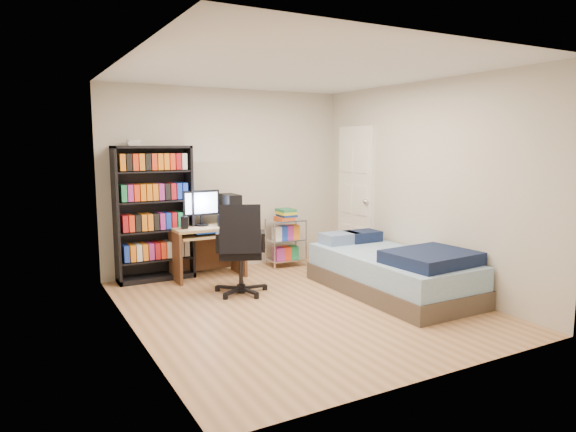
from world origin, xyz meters
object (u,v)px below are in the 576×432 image
office_chair (241,265)px  bed (393,271)px  computer_desk (213,230)px  media_shelf (154,212)px

office_chair → bed: office_chair is taller
computer_desk → office_chair: (-0.02, -0.95, -0.27)m
office_chair → bed: size_ratio=0.51×
media_shelf → office_chair: size_ratio=1.66×
bed → computer_desk: bearing=131.3°
computer_desk → bed: 2.40m
media_shelf → computer_desk: size_ratio=1.57×
computer_desk → office_chair: computer_desk is taller
bed → media_shelf: bearing=139.5°
media_shelf → computer_desk: (0.72, -0.18, -0.27)m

